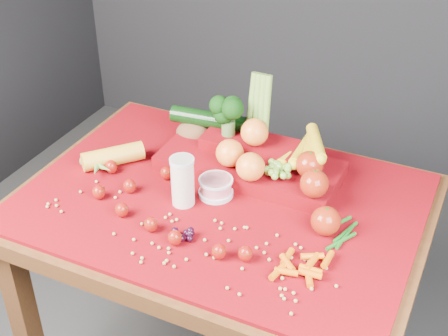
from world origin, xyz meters
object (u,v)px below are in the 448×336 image
at_px(milk_glass, 183,180).
at_px(yogurt_bowl, 216,187).
at_px(table, 221,229).
at_px(produce_mound, 257,156).

height_order(milk_glass, yogurt_bowl, milk_glass).
relative_size(milk_glass, yogurt_bowl, 1.46).
relative_size(table, milk_glass, 7.84).
bearing_deg(yogurt_bowl, produce_mound, 67.37).
xyz_separation_m(milk_glass, yogurt_bowl, (0.06, 0.07, -0.05)).
relative_size(table, yogurt_bowl, 11.49).
bearing_deg(yogurt_bowl, table, -26.24).
bearing_deg(produce_mound, yogurt_bowl, -112.63).
distance_m(table, yogurt_bowl, 0.14).
height_order(yogurt_bowl, produce_mound, produce_mound).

